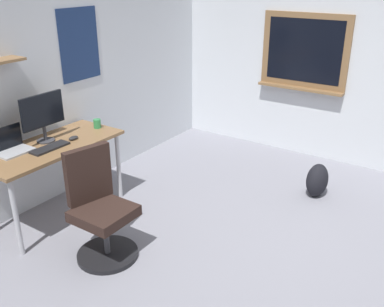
{
  "coord_description": "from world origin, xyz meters",
  "views": [
    {
      "loc": [
        -2.85,
        -1.14,
        2.28
      ],
      "look_at": [
        -0.09,
        0.72,
        0.85
      ],
      "focal_mm": 40.45,
      "sensor_mm": 36.0,
      "label": 1
    }
  ],
  "objects_px": {
    "desk": "(52,153)",
    "laptop": "(11,146)",
    "monitor_primary": "(43,114)",
    "backpack": "(317,180)",
    "coffee_mug": "(97,124)",
    "office_chair": "(100,212)",
    "keyboard": "(50,148)",
    "computer_mouse": "(73,138)"
  },
  "relations": [
    {
      "from": "coffee_mug",
      "to": "computer_mouse",
      "type": "bearing_deg",
      "value": -172.29
    },
    {
      "from": "monitor_primary",
      "to": "coffee_mug",
      "type": "distance_m",
      "value": 0.6
    },
    {
      "from": "desk",
      "to": "laptop",
      "type": "bearing_deg",
      "value": 154.32
    },
    {
      "from": "coffee_mug",
      "to": "desk",
      "type": "bearing_deg",
      "value": 177.34
    },
    {
      "from": "monitor_primary",
      "to": "laptop",
      "type": "bearing_deg",
      "value": 171.94
    },
    {
      "from": "computer_mouse",
      "to": "backpack",
      "type": "relative_size",
      "value": 0.29
    },
    {
      "from": "laptop",
      "to": "coffee_mug",
      "type": "relative_size",
      "value": 3.37
    },
    {
      "from": "monitor_primary",
      "to": "coffee_mug",
      "type": "xyz_separation_m",
      "value": [
        0.55,
        -0.13,
        -0.22
      ]
    },
    {
      "from": "office_chair",
      "to": "laptop",
      "type": "bearing_deg",
      "value": 95.28
    },
    {
      "from": "office_chair",
      "to": "laptop",
      "type": "xyz_separation_m",
      "value": [
        -0.09,
        0.97,
        0.4
      ]
    },
    {
      "from": "monitor_primary",
      "to": "backpack",
      "type": "bearing_deg",
      "value": -49.31
    },
    {
      "from": "desk",
      "to": "backpack",
      "type": "relative_size",
      "value": 3.75
    },
    {
      "from": "desk",
      "to": "computer_mouse",
      "type": "height_order",
      "value": "computer_mouse"
    },
    {
      "from": "office_chair",
      "to": "backpack",
      "type": "distance_m",
      "value": 2.37
    },
    {
      "from": "desk",
      "to": "office_chair",
      "type": "bearing_deg",
      "value": -104.75
    },
    {
      "from": "keyboard",
      "to": "backpack",
      "type": "height_order",
      "value": "keyboard"
    },
    {
      "from": "office_chair",
      "to": "laptop",
      "type": "height_order",
      "value": "laptop"
    },
    {
      "from": "desk",
      "to": "office_chair",
      "type": "distance_m",
      "value": 0.89
    },
    {
      "from": "desk",
      "to": "office_chair",
      "type": "xyz_separation_m",
      "value": [
        -0.22,
        -0.82,
        -0.27
      ]
    },
    {
      "from": "office_chair",
      "to": "coffee_mug",
      "type": "bearing_deg",
      "value": 44.95
    },
    {
      "from": "desk",
      "to": "backpack",
      "type": "xyz_separation_m",
      "value": [
        1.83,
        -1.99,
        -0.49
      ]
    },
    {
      "from": "keyboard",
      "to": "backpack",
      "type": "bearing_deg",
      "value": -45.22
    },
    {
      "from": "laptop",
      "to": "backpack",
      "type": "height_order",
      "value": "laptop"
    },
    {
      "from": "desk",
      "to": "monitor_primary",
      "type": "bearing_deg",
      "value": 71.05
    },
    {
      "from": "keyboard",
      "to": "coffee_mug",
      "type": "relative_size",
      "value": 4.02
    },
    {
      "from": "desk",
      "to": "laptop",
      "type": "height_order",
      "value": "laptop"
    },
    {
      "from": "office_chair",
      "to": "backpack",
      "type": "height_order",
      "value": "office_chair"
    },
    {
      "from": "office_chair",
      "to": "monitor_primary",
      "type": "bearing_deg",
      "value": 74.79
    },
    {
      "from": "monitor_primary",
      "to": "backpack",
      "type": "distance_m",
      "value": 2.89
    },
    {
      "from": "monitor_primary",
      "to": "coffee_mug",
      "type": "bearing_deg",
      "value": -12.99
    },
    {
      "from": "laptop",
      "to": "keyboard",
      "type": "relative_size",
      "value": 0.84
    },
    {
      "from": "desk",
      "to": "laptop",
      "type": "relative_size",
      "value": 4.4
    },
    {
      "from": "desk",
      "to": "coffee_mug",
      "type": "distance_m",
      "value": 0.6
    },
    {
      "from": "desk",
      "to": "coffee_mug",
      "type": "height_order",
      "value": "coffee_mug"
    },
    {
      "from": "computer_mouse",
      "to": "coffee_mug",
      "type": "height_order",
      "value": "coffee_mug"
    },
    {
      "from": "desk",
      "to": "coffee_mug",
      "type": "xyz_separation_m",
      "value": [
        0.58,
        -0.03,
        0.13
      ]
    },
    {
      "from": "desk",
      "to": "computer_mouse",
      "type": "distance_m",
      "value": 0.25
    },
    {
      "from": "computer_mouse",
      "to": "coffee_mug",
      "type": "bearing_deg",
      "value": 7.71
    },
    {
      "from": "laptop",
      "to": "backpack",
      "type": "relative_size",
      "value": 0.85
    },
    {
      "from": "laptop",
      "to": "backpack",
      "type": "distance_m",
      "value": 3.09
    },
    {
      "from": "office_chair",
      "to": "coffee_mug",
      "type": "relative_size",
      "value": 10.33
    },
    {
      "from": "laptop",
      "to": "computer_mouse",
      "type": "relative_size",
      "value": 2.98
    }
  ]
}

